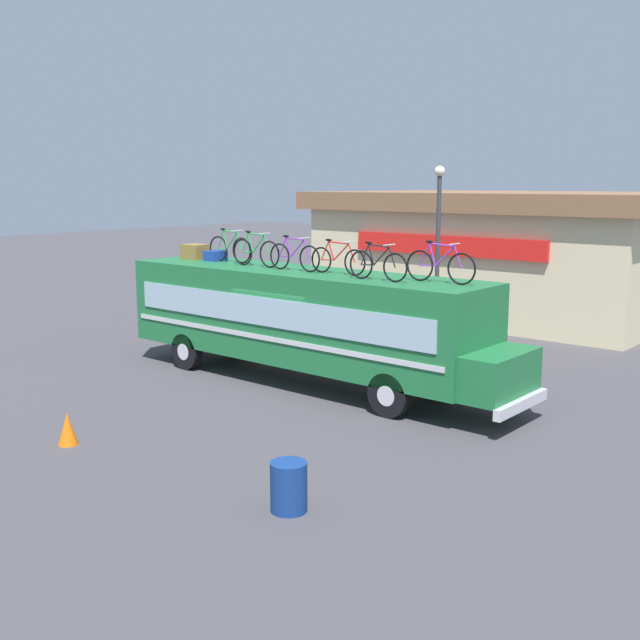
% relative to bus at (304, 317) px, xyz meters
% --- Properties ---
extents(ground_plane, '(120.00, 120.00, 0.00)m').
position_rel_bus_xyz_m(ground_plane, '(-0.19, -0.00, -1.75)').
color(ground_plane, '#423F44').
extents(bus, '(11.72, 2.41, 2.95)m').
position_rel_bus_xyz_m(bus, '(0.00, 0.00, 0.00)').
color(bus, '#1E6B38').
rests_on(bus, ground).
extents(luggage_bag_1, '(0.69, 0.55, 0.43)m').
position_rel_bus_xyz_m(luggage_bag_1, '(-4.52, 0.23, 1.42)').
color(luggage_bag_1, olive).
rests_on(luggage_bag_1, bus).
extents(luggage_bag_2, '(0.50, 0.53, 0.29)m').
position_rel_bus_xyz_m(luggage_bag_2, '(-3.68, 0.28, 1.34)').
color(luggage_bag_2, '#193899').
rests_on(luggage_bag_2, bus).
extents(rooftop_bicycle_1, '(1.68, 0.44, 0.96)m').
position_rel_bus_xyz_m(rooftop_bicycle_1, '(-3.01, 0.23, 1.60)').
color(rooftop_bicycle_1, black).
rests_on(rooftop_bicycle_1, bus).
extents(rooftop_bicycle_2, '(1.73, 0.44, 0.95)m').
position_rel_bus_xyz_m(rooftop_bicycle_2, '(-1.67, -0.06, 1.60)').
color(rooftop_bicycle_2, black).
rests_on(rooftop_bicycle_2, bus).
extents(rooftop_bicycle_3, '(1.71, 0.44, 0.90)m').
position_rel_bus_xyz_m(rooftop_bicycle_3, '(-0.20, -0.16, 1.58)').
color(rooftop_bicycle_3, black).
rests_on(rooftop_bicycle_3, bus).
extents(rooftop_bicycle_4, '(1.71, 0.44, 0.86)m').
position_rel_bus_xyz_m(rooftop_bicycle_4, '(1.12, -0.02, 1.56)').
color(rooftop_bicycle_4, black).
rests_on(rooftop_bicycle_4, bus).
extents(rooftop_bicycle_5, '(1.63, 0.44, 0.89)m').
position_rel_bus_xyz_m(rooftop_bicycle_5, '(2.61, -0.39, 1.57)').
color(rooftop_bicycle_5, black).
rests_on(rooftop_bicycle_5, bus).
extents(rooftop_bicycle_6, '(1.80, 0.44, 0.95)m').
position_rel_bus_xyz_m(rooftop_bicycle_6, '(3.93, 0.17, 1.59)').
color(rooftop_bicycle_6, black).
rests_on(rooftop_bicycle_6, bus).
extents(roadside_building, '(13.91, 9.43, 4.82)m').
position_rel_bus_xyz_m(roadside_building, '(-1.33, 13.59, 0.71)').
color(roadside_building, beige).
rests_on(roadside_building, ground).
extents(trash_bin, '(0.59, 0.59, 0.81)m').
position_rel_bus_xyz_m(trash_bin, '(5.10, -6.15, -1.34)').
color(trash_bin, navy).
rests_on(trash_bin, ground).
extents(traffic_cone, '(0.40, 0.40, 0.65)m').
position_rel_bus_xyz_m(traffic_cone, '(-0.40, -6.70, -1.43)').
color(traffic_cone, orange).
rests_on(traffic_cone, ground).
extents(street_lamp, '(0.33, 0.33, 5.69)m').
position_rel_bus_xyz_m(street_lamp, '(0.16, 6.19, 1.67)').
color(street_lamp, '#38383D').
rests_on(street_lamp, ground).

